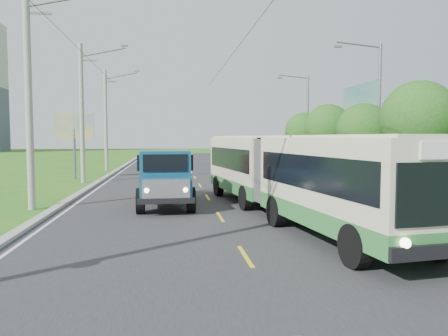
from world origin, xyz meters
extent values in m
plane|color=#256918|center=(0.00, 0.00, 0.00)|extent=(240.00, 240.00, 0.00)
cube|color=#28282B|center=(0.00, 20.00, 0.01)|extent=(14.00, 120.00, 0.02)
cube|color=#9E9E99|center=(-7.20, 20.00, 0.07)|extent=(0.40, 120.00, 0.15)
cube|color=#9E9E99|center=(7.15, 20.00, 0.05)|extent=(0.30, 120.00, 0.10)
cube|color=silver|center=(-6.65, 20.00, 0.02)|extent=(0.12, 120.00, 0.00)
cube|color=silver|center=(6.65, 20.00, 0.02)|extent=(0.12, 120.00, 0.00)
cube|color=yellow|center=(0.00, 0.00, 0.02)|extent=(0.12, 2.20, 0.00)
cube|color=black|center=(8.00, 14.00, 0.30)|extent=(0.04, 40.00, 0.60)
cylinder|color=gray|center=(-8.30, 9.00, 5.00)|extent=(0.32, 0.32, 10.00)
cube|color=slate|center=(-7.80, 9.00, 8.80)|extent=(1.20, 0.10, 0.10)
cylinder|color=gray|center=(-8.30, 21.00, 5.00)|extent=(0.32, 0.32, 10.00)
cube|color=slate|center=(-7.80, 21.00, 8.80)|extent=(1.20, 0.10, 0.10)
cube|color=slate|center=(-5.20, 21.00, 9.90)|extent=(0.50, 0.18, 0.12)
cylinder|color=gray|center=(-8.30, 33.00, 5.00)|extent=(0.32, 0.32, 10.00)
cube|color=slate|center=(-7.80, 33.00, 8.80)|extent=(1.20, 0.10, 0.10)
cube|color=slate|center=(-5.20, 33.00, 9.90)|extent=(0.50, 0.18, 0.12)
cylinder|color=#382314|center=(9.80, 8.00, 1.68)|extent=(0.28, 0.28, 3.36)
sphere|color=#224F16|center=(9.80, 8.00, 4.20)|extent=(3.60, 3.60, 3.60)
sphere|color=#224F16|center=(10.00, 8.50, 3.48)|extent=(2.64, 2.64, 2.64)
cylinder|color=#382314|center=(9.80, 14.00, 1.51)|extent=(0.28, 0.28, 3.02)
sphere|color=#224F16|center=(9.80, 14.00, 3.78)|extent=(3.24, 3.24, 3.24)
sphere|color=#224F16|center=(10.00, 14.50, 3.13)|extent=(2.38, 2.38, 2.38)
cylinder|color=#382314|center=(9.80, 20.00, 1.62)|extent=(0.28, 0.28, 3.25)
sphere|color=#224F16|center=(9.80, 20.00, 4.06)|extent=(3.48, 3.48, 3.48)
sphere|color=#224F16|center=(10.00, 20.50, 3.36)|extent=(2.55, 2.55, 2.55)
cylinder|color=#382314|center=(9.80, 26.00, 1.54)|extent=(0.28, 0.28, 3.08)
sphere|color=#224F16|center=(9.80, 26.00, 3.85)|extent=(3.30, 3.30, 3.30)
sphere|color=#224F16|center=(10.00, 26.50, 3.19)|extent=(2.42, 2.42, 2.42)
cylinder|color=slate|center=(10.80, 14.00, 4.50)|extent=(0.20, 0.20, 9.00)
cylinder|color=slate|center=(9.40, 14.00, 8.90)|extent=(2.80, 0.10, 0.34)
cube|color=slate|center=(8.10, 14.00, 8.75)|extent=(0.45, 0.16, 0.12)
cylinder|color=slate|center=(10.80, 28.00, 4.50)|extent=(0.20, 0.20, 9.00)
cylinder|color=slate|center=(9.40, 28.00, 8.90)|extent=(2.80, 0.10, 0.34)
cube|color=slate|center=(8.10, 28.00, 8.75)|extent=(0.45, 0.16, 0.12)
cylinder|color=silver|center=(8.60, 6.00, 0.20)|extent=(0.64, 0.64, 0.40)
sphere|color=#224F16|center=(8.60, 6.00, 0.45)|extent=(0.44, 0.44, 0.44)
cylinder|color=silver|center=(8.60, 14.00, 0.20)|extent=(0.64, 0.64, 0.40)
sphere|color=#224F16|center=(8.60, 14.00, 0.45)|extent=(0.44, 0.44, 0.44)
cylinder|color=silver|center=(8.60, 22.00, 0.20)|extent=(0.64, 0.64, 0.40)
sphere|color=#224F16|center=(8.60, 22.00, 0.45)|extent=(0.44, 0.44, 0.44)
cylinder|color=slate|center=(-9.50, 24.00, 2.00)|extent=(0.20, 0.20, 4.00)
cube|color=yellow|center=(-9.50, 24.00, 4.20)|extent=(3.00, 0.15, 2.00)
cylinder|color=slate|center=(12.30, 17.50, 2.50)|extent=(0.24, 0.24, 5.00)
cylinder|color=slate|center=(12.30, 22.50, 2.50)|extent=(0.24, 0.24, 5.00)
cube|color=#144C47|center=(12.30, 20.00, 5.80)|extent=(0.20, 6.00, 3.00)
cube|color=#2F7736|center=(3.41, 1.30, 0.87)|extent=(3.79, 8.48, 0.60)
cube|color=beige|center=(3.41, 1.30, 2.22)|extent=(3.79, 8.48, 2.11)
cube|color=black|center=(3.41, 1.30, 2.23)|extent=(3.75, 7.84, 1.04)
cube|color=#2F7736|center=(2.22, 10.23, 0.87)|extent=(3.72, 7.94, 0.60)
cube|color=beige|center=(2.22, 10.23, 2.22)|extent=(3.72, 7.94, 2.11)
cube|color=black|center=(2.22, 10.23, 2.23)|extent=(3.68, 7.29, 1.04)
cube|color=#4C4C4C|center=(2.80, 5.90, 1.92)|extent=(2.69, 1.42, 2.60)
cube|color=black|center=(3.96, -2.78, 2.04)|extent=(2.44, 0.39, 1.42)
cylinder|color=black|center=(2.53, -1.40, 0.57)|extent=(0.50, 1.17, 1.14)
cylinder|color=black|center=(4.98, -1.08, 0.57)|extent=(0.50, 1.17, 1.14)
cylinder|color=black|center=(1.82, 3.90, 0.57)|extent=(0.50, 1.17, 1.14)
cylinder|color=black|center=(4.27, 4.23, 0.57)|extent=(0.50, 1.17, 1.14)
cylinder|color=black|center=(1.33, 7.58, 0.57)|extent=(0.50, 1.17, 1.14)
cylinder|color=black|center=(3.78, 7.91, 0.57)|extent=(0.50, 1.17, 1.14)
cylinder|color=black|center=(0.66, 12.56, 0.57)|extent=(0.50, 1.17, 1.14)
cylinder|color=black|center=(3.11, 12.89, 0.57)|extent=(0.50, 1.17, 1.14)
cube|color=navy|center=(-2.22, 7.02, 1.13)|extent=(2.20, 1.49, 1.03)
cube|color=navy|center=(-2.25, 8.56, 1.65)|extent=(2.30, 1.70, 2.06)
cube|color=black|center=(-2.25, 8.56, 2.16)|extent=(2.52, 1.40, 0.72)
cube|color=black|center=(-2.27, 9.38, 0.67)|extent=(1.18, 6.20, 0.26)
cube|color=#C46F12|center=(-2.32, 11.13, 1.70)|extent=(2.44, 3.14, 1.34)
cylinder|color=black|center=(-3.30, 7.20, 0.57)|extent=(0.39, 1.14, 1.13)
cylinder|color=black|center=(-1.14, 7.25, 0.57)|extent=(0.39, 1.14, 1.13)
cylinder|color=black|center=(-3.40, 11.31, 0.57)|extent=(0.39, 1.14, 1.13)
cylinder|color=black|center=(-1.24, 11.36, 0.57)|extent=(0.39, 1.14, 1.13)
camera|label=1|loc=(-2.05, -11.66, 3.28)|focal=35.00mm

